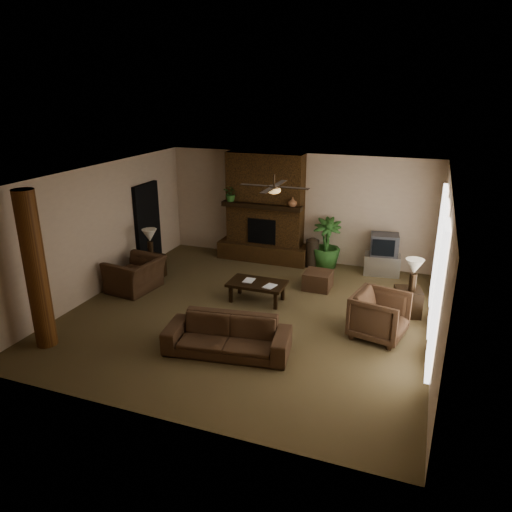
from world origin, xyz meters
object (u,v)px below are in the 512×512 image
at_px(armchair_left, 135,269).
at_px(tv_stand, 382,264).
at_px(log_column, 36,271).
at_px(side_table_left, 152,267).
at_px(ottoman, 318,280).
at_px(floor_vase, 312,250).
at_px(floor_plant, 326,254).
at_px(sofa, 227,330).
at_px(armchair_right, 380,314).
at_px(coffee_table, 257,285).
at_px(lamp_right, 414,269).
at_px(side_table_right, 407,302).
at_px(lamp_left, 150,237).

distance_m(armchair_left, tv_stand, 5.88).
height_order(log_column, side_table_left, log_column).
xyz_separation_m(ottoman, side_table_left, (-3.90, -0.72, 0.08)).
relative_size(tv_stand, floor_vase, 1.10).
bearing_deg(floor_plant, sofa, -98.33).
relative_size(floor_vase, side_table_left, 1.40).
relative_size(armchair_right, floor_vase, 1.21).
bearing_deg(tv_stand, coffee_table, -139.03).
bearing_deg(side_table_left, lamp_right, 0.05).
distance_m(log_column, floor_vase, 6.56).
height_order(tv_stand, lamp_right, lamp_right).
height_order(armchair_left, lamp_right, lamp_right).
distance_m(sofa, side_table_right, 3.82).
xyz_separation_m(log_column, coffee_table, (2.89, 3.01, -1.03)).
distance_m(armchair_right, ottoman, 2.41).
distance_m(sofa, lamp_left, 4.06).
height_order(sofa, armchair_right, armchair_right).
distance_m(armchair_right, tv_stand, 3.25).
xyz_separation_m(armchair_right, side_table_left, (-5.46, 1.10, -0.19)).
relative_size(sofa, coffee_table, 1.78).
relative_size(tv_stand, side_table_right, 1.55).
xyz_separation_m(ottoman, lamp_right, (2.05, -0.71, 0.80)).
bearing_deg(coffee_table, side_table_left, 171.94).
bearing_deg(tv_stand, armchair_right, -91.21).
relative_size(armchair_right, coffee_table, 0.78).
distance_m(log_column, ottoman, 5.85).
bearing_deg(lamp_left, tv_stand, 22.23).
distance_m(tv_stand, side_table_right, 2.22).
distance_m(armchair_left, side_table_left, 0.81).
xyz_separation_m(log_column, armchair_right, (5.52, 2.32, -0.93)).
xyz_separation_m(armchair_left, side_table_left, (-0.06, 0.78, -0.22)).
height_order(log_column, lamp_left, log_column).
height_order(sofa, floor_vase, sofa).
height_order(coffee_table, tv_stand, tv_stand).
distance_m(ottoman, tv_stand, 1.90).
bearing_deg(lamp_right, sofa, -138.34).
distance_m(side_table_left, lamp_right, 5.99).
bearing_deg(side_table_right, coffee_table, -171.88).
xyz_separation_m(sofa, ottoman, (0.82, 3.26, -0.22)).
distance_m(sofa, armchair_left, 3.49).
xyz_separation_m(armchair_right, coffee_table, (-2.63, 0.70, -0.09)).
bearing_deg(armchair_left, lamp_left, -167.47).
bearing_deg(armchair_right, ottoman, 52.80).
relative_size(coffee_table, floor_plant, 0.94).
height_order(floor_plant, lamp_right, lamp_right).
bearing_deg(side_table_left, sofa, -39.61).
relative_size(armchair_left, coffee_table, 0.94).
bearing_deg(floor_plant, lamp_left, -150.76).
bearing_deg(coffee_table, lamp_left, 171.60).
bearing_deg(sofa, floor_plant, 73.56).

